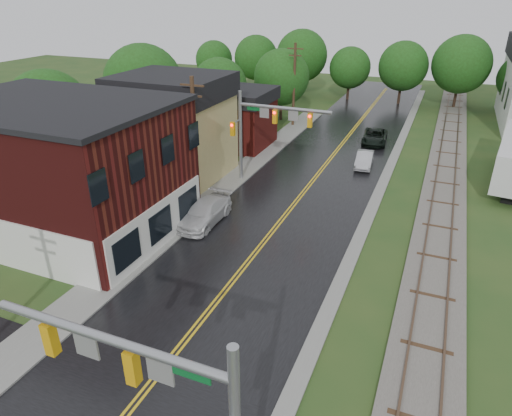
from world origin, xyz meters
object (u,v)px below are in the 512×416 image
Objects in this scene: utility_pole_c at (294,84)px; brick_building at (60,168)px; tree_left_e at (282,79)px; pickup_white at (205,213)px; tree_left_c at (220,88)px; sedan_silver at (364,160)px; suv_dark at (375,137)px; tree_left_b at (145,87)px; utility_pole_b at (195,139)px; traffic_signal_far at (266,122)px; traffic_signal_near at (159,391)px; tree_left_a at (50,115)px.

brick_building is at bearing -101.09° from utility_pole_c.
tree_left_e reaches higher than pickup_white.
tree_left_c is 1.94× the size of sedan_silver.
brick_building is at bearing -153.40° from pickup_white.
brick_building is 1.75× the size of tree_left_e.
tree_left_e is 1.64× the size of suv_dark.
pickup_white is (4.23, -26.94, -4.06)m from tree_left_e.
utility_pole_b is at bearing -41.86° from tree_left_b.
sedan_silver is at bearing 45.45° from traffic_signal_far.
utility_pole_b is at bearing -85.10° from tree_left_e.
utility_pole_b is at bearing -68.51° from tree_left_c.
tree_left_b is at bearing -116.56° from tree_left_c.
brick_building is 31.12m from tree_left_e.
tree_left_e is at bearing 105.89° from traffic_signal_far.
traffic_signal_far is at bearing -78.91° from utility_pole_c.
traffic_signal_near reaches higher than pickup_white.
utility_pole_c is 2.29× the size of sedan_silver.
tree_left_c is (6.00, 18.00, -0.60)m from tree_left_a.
utility_pole_b is 21.63m from suv_dark.
tree_left_b reaches higher than utility_pole_c.
utility_pole_b and utility_pole_c have the same top height.
tree_left_a is 10.22m from tree_left_b.
brick_building is at bearing 140.83° from traffic_signal_near.
traffic_signal_far is 0.76× the size of tree_left_b.
sedan_silver is at bearing -19.65° from tree_left_c.
utility_pole_b is 0.93× the size of tree_left_b.
pickup_white is (-8.08, 16.95, -4.22)m from traffic_signal_near.
utility_pole_b is 1.00× the size of utility_pole_c.
tree_left_a is 26.40m from tree_left_e.
suv_dark is at bearing 39.80° from tree_left_a.
brick_building is 24.94m from tree_left_c.
tree_left_c is at bearing 71.57° from tree_left_a.
traffic_signal_near is at bearing -76.26° from utility_pole_c.
tree_left_e is at bearing 83.29° from brick_building.
utility_pole_c is at bearing 59.45° from tree_left_a.
utility_pole_c is 8.16m from tree_left_c.
sedan_silver is at bearing 50.12° from brick_building.
traffic_signal_far is 0.82× the size of utility_pole_c.
traffic_signal_far reaches higher than suv_dark.
tree_left_a is (-13.05, -22.10, 0.39)m from utility_pole_c.
brick_building reaches higher than tree_left_c.
brick_building is 30.33m from suv_dark.
traffic_signal_near is 36.73m from tree_left_b.
tree_left_a reaches higher than traffic_signal_near.
tree_left_b is (-11.05, 9.90, 1.00)m from utility_pole_b.
tree_left_c is at bearing 155.40° from sedan_silver.
tree_left_b reaches higher than brick_building.
tree_left_e reaches higher than traffic_signal_far.
sedan_silver is 0.76× the size of pickup_white.
utility_pole_b is at bearing -123.68° from traffic_signal_far.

